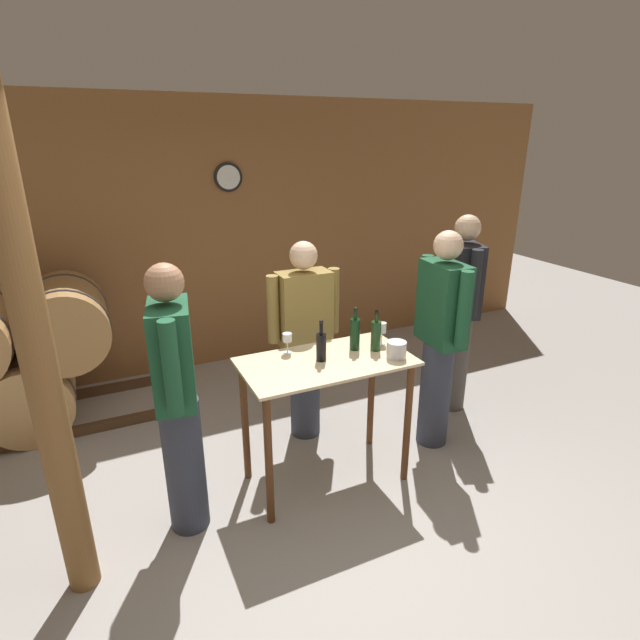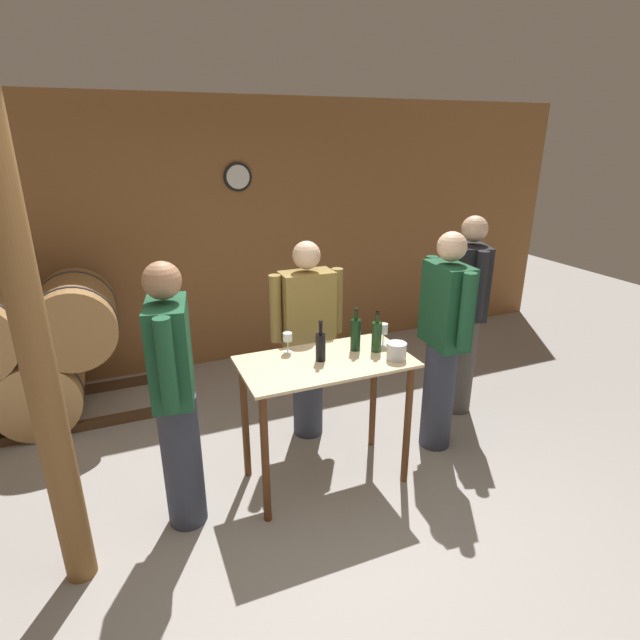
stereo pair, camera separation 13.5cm
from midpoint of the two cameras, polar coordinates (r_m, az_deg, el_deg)
name	(u,v)px [view 1 (the left image)]	position (r m, az deg, el deg)	size (l,w,h in m)	color
ground_plane	(322,525)	(3.43, -0.98, -22.43)	(14.00, 14.00, 0.00)	#9E9993
back_wall	(206,239)	(5.24, -13.61, 9.03)	(8.40, 0.08, 2.70)	brown
barrel_rack	(1,364)	(4.82, -33.36, -4.24)	(2.96, 0.85, 1.23)	#4C331E
tasting_table	(326,387)	(3.39, -0.43, -7.62)	(1.14, 0.61, 0.93)	beige
wooden_post	(38,360)	(2.68, -30.77, -4.00)	(0.16, 0.16, 2.70)	brown
wine_bottle_far_left	(321,346)	(3.26, -1.05, -2.96)	(0.07, 0.07, 0.28)	black
wine_bottle_left	(355,333)	(3.42, 2.88, -1.52)	(0.07, 0.07, 0.31)	black
wine_bottle_center	(376,335)	(3.42, 5.28, -1.71)	(0.07, 0.07, 0.29)	#193819
wine_glass_near_left	(287,338)	(3.38, -4.91, -2.12)	(0.06, 0.06, 0.14)	silver
wine_glass_near_center	(382,329)	(3.53, 6.02, -1.00)	(0.06, 0.06, 0.16)	silver
ice_bucket	(396,350)	(3.35, 7.59, -3.39)	(0.13, 0.13, 0.11)	silver
person_host	(177,398)	(3.04, -17.25, -8.57)	(0.29, 0.58, 1.70)	#333847
person_visitor_with_scarf	(459,311)	(4.40, 14.79, 1.01)	(0.34, 0.56, 1.74)	#4C4742
person_visitor_bearded	(440,337)	(3.83, 12.58, -1.95)	(0.25, 0.59, 1.71)	#333847
person_visitor_near_door	(304,338)	(3.88, -2.79, -2.08)	(0.59, 0.24, 1.61)	#333847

